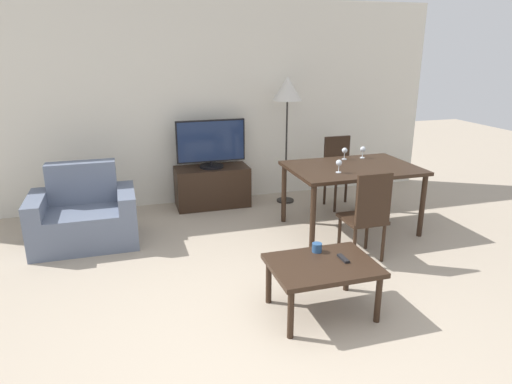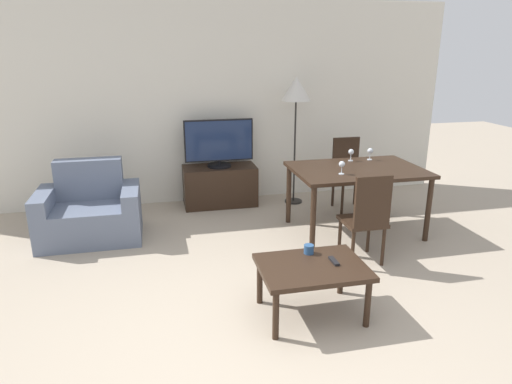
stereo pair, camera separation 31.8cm
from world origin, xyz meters
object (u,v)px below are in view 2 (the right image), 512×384
coffee_table (312,271)px  wine_glass_left (342,165)px  floor_lamp (296,93)px  wine_glass_center (351,153)px  tv_stand (220,186)px  dining_chair_near (367,216)px  remote_primary (334,261)px  dining_chair_far (348,171)px  dining_table (357,175)px  armchair (90,213)px  tv (219,143)px  wine_glass_right (370,152)px  cup_white_near (309,249)px

coffee_table → wine_glass_left: bearing=59.6°
floor_lamp → wine_glass_center: floor_lamp is taller
tv_stand → dining_chair_near: (1.14, -2.11, 0.24)m
remote_primary → dining_chair_far: bearing=64.1°
dining_table → wine_glass_center: 0.39m
wine_glass_left → wine_glass_center: same height
remote_primary → armchair: bearing=135.9°
tv_stand → remote_primary: (0.51, -2.85, 0.18)m
tv → coffee_table: tv is taller
coffee_table → remote_primary: bearing=3.5°
dining_chair_far → tv: bearing=164.1°
tv_stand → dining_chair_near: 2.41m
tv → wine_glass_right: tv is taller
floor_lamp → armchair: bearing=-165.2°
dining_table → wine_glass_right: size_ratio=10.04×
armchair → cup_white_near: bearing=-43.2°
wine_glass_center → floor_lamp: bearing=118.3°
wine_glass_left → wine_glass_right: 0.81m
tv_stand → dining_chair_near: dining_chair_near is taller
coffee_table → dining_chair_near: bearing=42.4°
coffee_table → wine_glass_center: size_ratio=5.78×
dining_table → wine_glass_center: bearing=78.7°
coffee_table → wine_glass_right: wine_glass_right is taller
tv_stand → tv: (0.00, -0.00, 0.59)m
dining_chair_far → cup_white_near: bearing=-120.8°
tv_stand → remote_primary: size_ratio=6.55×
tv_stand → cup_white_near: (0.36, -2.65, 0.21)m
dining_table → wine_glass_center: (0.07, 0.34, 0.18)m
cup_white_near → dining_chair_near: bearing=34.7°
wine_glass_left → remote_primary: bearing=-114.4°
dining_chair_far → wine_glass_left: (-0.54, -1.02, 0.36)m
armchair → cup_white_near: size_ratio=13.30×
coffee_table → dining_chair_near: dining_chair_near is taller
remote_primary → wine_glass_left: 1.55m
armchair → dining_chair_far: 3.28m
wine_glass_center → dining_chair_far: bearing=68.5°
coffee_table → wine_glass_center: (1.15, 1.91, 0.49)m
armchair → tv_stand: (1.60, 0.81, -0.03)m
cup_white_near → coffee_table: bearing=-101.1°
floor_lamp → wine_glass_center: (0.45, -0.83, -0.64)m
tv → coffee_table: (0.32, -2.86, -0.48)m
tv_stand → coffee_table: 2.88m
armchair → tv_stand: armchair is taller
dining_table → floor_lamp: size_ratio=0.85×
dining_chair_near → remote_primary: bearing=-130.8°
cup_white_near → tv_stand: bearing=97.8°
tv_stand → dining_table: bearing=-42.7°
armchair → floor_lamp: size_ratio=0.64×
dining_chair_far → dining_chair_near: bearing=-107.4°
coffee_table → dining_chair_far: 2.74m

